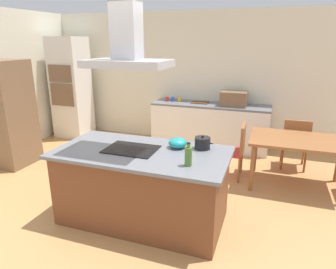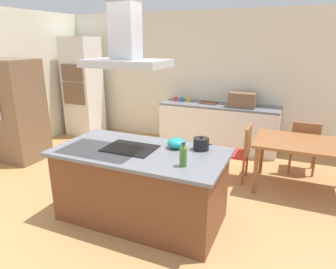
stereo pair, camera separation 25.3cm
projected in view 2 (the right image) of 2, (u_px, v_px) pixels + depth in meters
The scene contains 20 objects.
ground at pixel (183, 171), 5.08m from camera, with size 16.00×16.00×0.00m, color tan.
wall_back at pixel (214, 79), 6.21m from camera, with size 7.20×0.10×2.70m, color silver.
wall_left at pixel (1, 84), 5.53m from camera, with size 0.10×8.80×2.70m, color silver.
kitchen_island at pixel (141, 185), 3.63m from camera, with size 2.03×1.04×0.90m.
cooktop at pixel (130, 148), 3.54m from camera, with size 0.60×0.44×0.01m, color black.
tea_kettle at pixel (201, 144), 3.50m from camera, with size 0.24×0.18×0.17m.
olive_oil_bottle at pixel (183, 156), 3.03m from camera, with size 0.08×0.08×0.25m.
mixing_bowl at pixel (176, 143), 3.55m from camera, with size 0.22×0.22×0.12m, color teal.
back_counter at pixel (218, 127), 6.07m from camera, with size 2.34×0.62×0.90m.
countertop_microwave at pixel (243, 100), 5.72m from camera, with size 0.50×0.38×0.28m, color brown.
coffee_mug_red at pixel (176, 99), 6.28m from camera, with size 0.08×0.08×0.09m, color red.
coffee_mug_blue at pixel (182, 99), 6.24m from camera, with size 0.08×0.08×0.09m, color #2D56B2.
coffee_mug_yellow at pixel (188, 100), 6.22m from camera, with size 0.08×0.08×0.09m, color gold.
cutting_board at pixel (208, 103), 6.06m from camera, with size 0.34×0.24×0.02m, color #59331E.
wall_oven_stack at pixel (83, 87), 6.84m from camera, with size 0.70×0.66×2.20m.
refrigerator at pixel (17, 111), 5.38m from camera, with size 0.80×0.73×1.82m.
dining_table at pixel (306, 148), 4.25m from camera, with size 1.40×0.90×0.75m.
chair_facing_back_wall at pixel (304, 144), 4.88m from camera, with size 0.42×0.42×0.89m.
chair_at_left_end at pixel (240, 149), 4.64m from camera, with size 0.42×0.42×0.89m.
range_hood at pixel (126, 43), 3.18m from camera, with size 0.90×0.55×0.78m.
Camera 2 is at (1.60, -2.88, 2.14)m, focal length 31.97 mm.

